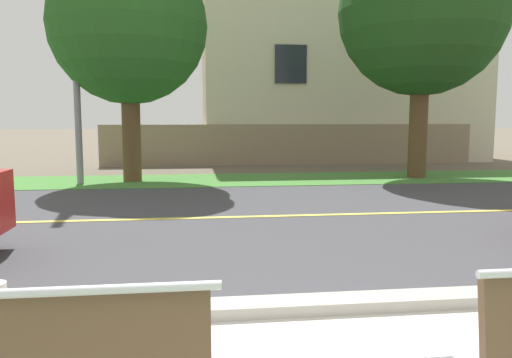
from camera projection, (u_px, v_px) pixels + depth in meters
The scene contains 8 objects.
ground_plane at pixel (224, 203), 9.79m from camera, with size 140.00×140.00×0.00m, color #665B4C.
curb_edge at pixel (268, 307), 4.21m from camera, with size 44.00×0.30×0.11m, color #ADA89E.
street_asphalt at pixel (230, 217), 8.31m from camera, with size 52.00×8.00×0.01m, color #424247.
road_centre_line at pixel (230, 217), 8.31m from camera, with size 48.00×0.14×0.01m, color #E0CC4C.
far_verge_grass at pixel (215, 180), 13.33m from camera, with size 48.00×2.80×0.02m, color #478438.
shade_tree_far_left at pixel (133, 13), 12.55m from camera, with size 3.90×3.90×6.43m.
garden_wall at pixel (291, 144), 17.83m from camera, with size 13.00×0.36×1.40m, color gray.
house_across_street at pixel (332, 72), 20.94m from camera, with size 11.35×6.91×6.86m.
Camera 1 is at (-0.61, -1.67, 1.60)m, focal length 35.94 mm.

